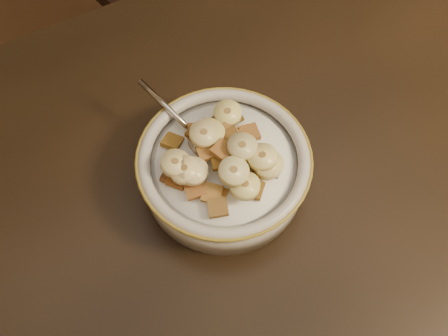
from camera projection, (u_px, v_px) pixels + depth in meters
floor at (340, 314)px, 1.29m from camera, size 4.00×4.50×0.10m
cereal_bowl at (224, 172)px, 0.56m from camera, size 0.18×0.18×0.04m
milk at (224, 162)px, 0.54m from camera, size 0.15×0.15×0.00m
spoon at (205, 144)px, 0.55m from camera, size 0.04×0.05×0.01m
cereal_square_0 at (207, 151)px, 0.52m from camera, size 0.02×0.02×0.01m
cereal_square_1 at (178, 179)px, 0.52m from camera, size 0.03×0.03×0.01m
cereal_square_2 at (195, 189)px, 0.51m from camera, size 0.03×0.02×0.01m
cereal_square_3 at (254, 189)px, 0.51m from camera, size 0.03×0.03×0.01m
cereal_square_4 at (197, 134)px, 0.54m from camera, size 0.03×0.03×0.01m
cereal_square_5 at (221, 160)px, 0.52m from camera, size 0.03×0.03×0.01m
cereal_square_6 at (212, 194)px, 0.51m from camera, size 0.03×0.03×0.01m
cereal_square_7 at (172, 142)px, 0.55m from camera, size 0.03×0.03×0.01m
cereal_square_8 at (228, 134)px, 0.54m from camera, size 0.03×0.03×0.01m
cereal_square_9 at (223, 150)px, 0.51m from camera, size 0.03×0.03×0.01m
cereal_square_10 at (179, 163)px, 0.53m from camera, size 0.02×0.02×0.01m
cereal_square_11 at (229, 137)px, 0.53m from camera, size 0.02×0.02×0.01m
cereal_square_12 at (232, 116)px, 0.56m from camera, size 0.02×0.02×0.01m
cereal_square_13 at (258, 163)px, 0.52m from camera, size 0.03×0.03×0.01m
cereal_square_14 at (250, 133)px, 0.55m from camera, size 0.02×0.02×0.01m
cereal_square_15 at (268, 169)px, 0.52m from camera, size 0.03×0.03×0.01m
cereal_square_16 at (248, 183)px, 0.51m from camera, size 0.03×0.03×0.01m
cereal_square_17 at (216, 195)px, 0.51m from camera, size 0.03×0.03×0.01m
cereal_square_18 at (206, 129)px, 0.54m from camera, size 0.03×0.03×0.01m
cereal_square_19 at (256, 162)px, 0.52m from camera, size 0.02×0.02×0.01m
cereal_square_20 at (254, 157)px, 0.53m from camera, size 0.02×0.02×0.01m
cereal_square_21 at (218, 207)px, 0.50m from camera, size 0.03×0.03×0.01m
cereal_square_22 at (238, 166)px, 0.51m from camera, size 0.03×0.03×0.01m
cereal_square_23 at (197, 131)px, 0.55m from camera, size 0.03×0.03×0.01m
cereal_square_24 at (221, 120)px, 0.56m from camera, size 0.03×0.03×0.01m
cereal_square_25 at (172, 176)px, 0.53m from camera, size 0.03×0.03×0.01m
banana_slice_0 at (245, 186)px, 0.50m from camera, size 0.04×0.04×0.01m
banana_slice_1 at (204, 134)px, 0.52m from camera, size 0.04×0.04×0.01m
banana_slice_2 at (175, 163)px, 0.51m from camera, size 0.04×0.04×0.02m
banana_slice_3 at (228, 113)px, 0.55m from camera, size 0.03×0.03×0.01m
banana_slice_4 at (269, 164)px, 0.51m from camera, size 0.04×0.04×0.01m
banana_slice_5 at (234, 172)px, 0.50m from camera, size 0.03×0.03×0.02m
banana_slice_6 at (210, 132)px, 0.53m from camera, size 0.04×0.04×0.02m
banana_slice_7 at (242, 147)px, 0.51m from camera, size 0.04×0.04×0.01m
banana_slice_8 at (262, 157)px, 0.51m from camera, size 0.04×0.04×0.02m
banana_slice_9 at (193, 171)px, 0.51m from camera, size 0.04×0.04×0.01m
banana_slice_10 at (184, 170)px, 0.51m from camera, size 0.03×0.03×0.01m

